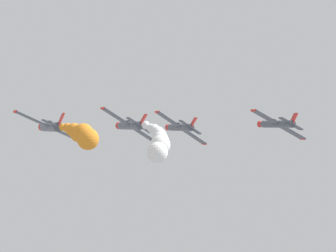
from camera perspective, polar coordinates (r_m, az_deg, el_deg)
airplane_lead at (r=113.16m, az=0.95°, el=-0.10°), size 8.27×10.35×5.41m
airplane_left_inner at (r=99.89m, az=-2.99°, el=0.04°), size 8.32×10.35×5.34m
smoke_trail_left_inner at (r=80.57m, az=-0.78°, el=-1.24°), size 5.68×18.01×4.49m
airplane_right_inner at (r=109.63m, az=8.52°, el=0.17°), size 8.68×10.35×4.67m
airplane_left_outer at (r=88.11m, az=-9.17°, el=-0.06°), size 8.86×10.35×4.27m
smoke_trail_left_outer at (r=71.22m, az=-6.84°, el=-0.63°), size 2.10×14.71×2.55m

